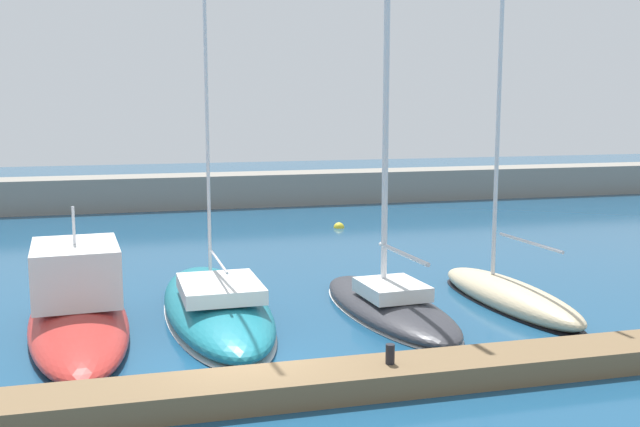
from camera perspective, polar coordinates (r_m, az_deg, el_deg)
ground_plane at (r=17.57m, az=-5.84°, el=-12.17°), size 120.00×120.00×0.00m
dock_pier at (r=16.00m, az=-4.93°, el=-13.21°), size 21.64×1.49×0.55m
breakwater_seawall at (r=44.68m, az=-11.56°, el=1.64°), size 108.00×2.75×1.91m
motorboat_red_second at (r=21.77m, az=-18.00°, el=-6.65°), size 3.26×9.74×3.65m
sailboat_teal_third at (r=22.01m, az=-7.92°, el=-6.95°), size 3.08×9.75×16.63m
sailboat_charcoal_fourth at (r=22.30m, az=5.26°, el=-6.72°), size 3.09×7.89×12.95m
sailboat_sand_fifth at (r=23.77m, az=14.18°, el=-5.93°), size 2.23×7.19×13.44m
mooring_buoy_yellow at (r=36.99m, az=1.45°, el=-1.10°), size 0.54×0.54×0.54m
dock_bollard at (r=16.55m, az=5.37°, el=-10.63°), size 0.20×0.20×0.44m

